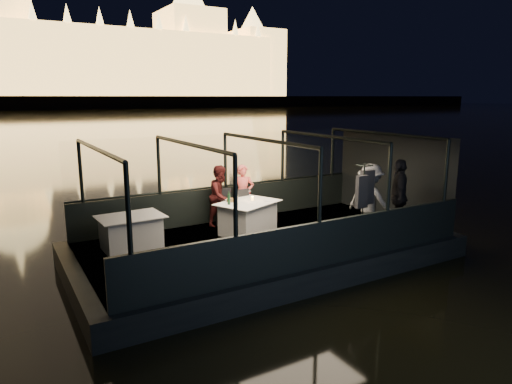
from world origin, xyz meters
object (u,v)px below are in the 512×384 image
passenger_dark (398,198)px  person_woman_coral (243,195)px  passenger_stripe (370,200)px  coat_stand (363,205)px  person_man_maroon (221,197)px  chair_port_left (226,209)px  chair_port_right (246,210)px  wine_bottle (229,198)px  dining_table_central (248,217)px  dining_table_aft (131,231)px

passenger_dark → person_woman_coral: bearing=-89.5°
person_woman_coral → passenger_stripe: size_ratio=0.89×
coat_stand → person_man_maroon: bearing=124.4°
passenger_dark → passenger_stripe: bearing=-60.0°
chair_port_left → chair_port_right: size_ratio=1.00×
person_woman_coral → wine_bottle: 1.19m
dining_table_central → coat_stand: coat_stand is taller
passenger_dark → dining_table_aft: bearing=-65.5°
person_woman_coral → passenger_dark: 3.85m
chair_port_left → wine_bottle: wine_bottle is taller
wine_bottle → dining_table_aft: bearing=173.6°
dining_table_central → chair_port_right: chair_port_right is taller
chair_port_right → coat_stand: size_ratio=0.51×
dining_table_central → passenger_dark: 3.64m
passenger_stripe → chair_port_left: bearing=31.4°
dining_table_aft → chair_port_left: 2.62m
person_man_maroon → passenger_stripe: 3.68m
passenger_stripe → wine_bottle: 3.32m
chair_port_left → passenger_dark: passenger_dark is taller
person_woman_coral → passenger_stripe: 3.20m
passenger_stripe → person_man_maroon: bearing=30.6°
chair_port_left → passenger_dark: 4.23m
chair_port_left → passenger_stripe: bearing=-34.1°
passenger_dark → wine_bottle: (-3.63, 1.82, 0.06)m
passenger_dark → wine_bottle: passenger_dark is taller
person_woman_coral → passenger_dark: size_ratio=0.85×
chair_port_left → passenger_stripe: passenger_stripe is taller
person_man_maroon → coat_stand: bearing=-80.4°
wine_bottle → person_woman_coral: bearing=44.8°
person_woman_coral → passenger_stripe: bearing=-27.1°
chair_port_left → passenger_stripe: size_ratio=0.54×
dining_table_central → chair_port_right: 0.49m
dining_table_central → person_man_maroon: size_ratio=0.93×
person_man_maroon → passenger_stripe: passenger_stripe is taller
dining_table_aft → passenger_dark: size_ratio=0.76×
dining_table_central → wine_bottle: (-0.50, 0.01, 0.53)m
dining_table_central → person_man_maroon: person_man_maroon is taller
dining_table_aft → chair_port_left: bearing=11.5°
dining_table_aft → person_woman_coral: (3.08, 0.57, 0.36)m
dining_table_central → wine_bottle: wine_bottle is taller
dining_table_central → coat_stand: size_ratio=0.79×
dining_table_central → person_woman_coral: 0.97m
chair_port_right → passenger_dark: bearing=-45.6°
chair_port_right → person_man_maroon: bearing=125.4°
coat_stand → passenger_stripe: size_ratio=1.07×
coat_stand → wine_bottle: bearing=137.9°
dining_table_aft → passenger_dark: 6.26m
dining_table_aft → passenger_stripe: (5.14, -1.88, 0.47)m
dining_table_central → chair_port_left: 0.81m
person_woman_coral → wine_bottle: bearing=-112.2°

